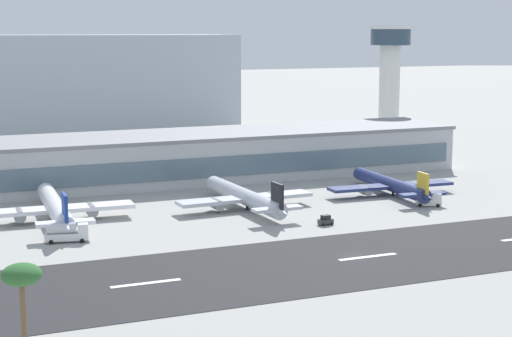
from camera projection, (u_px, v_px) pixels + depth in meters
The scene contains 14 objects.
ground_plane at pixel (354, 255), 155.49m from camera, with size 1400.00×1400.00×0.00m, color #9E9E99.
runway_strip at pixel (359, 258), 153.58m from camera, with size 800.00×34.62×0.08m, color #262628.
runway_centreline_dash_3 at pixel (146, 283), 138.10m from camera, with size 12.00×1.20×0.01m, color white.
runway_centreline_dash_4 at pixel (368, 257), 154.24m from camera, with size 12.00×1.20×0.01m, color white.
terminal_building at pixel (185, 156), 233.81m from camera, with size 162.26×29.11×13.14m.
control_tower at pixel (390, 70), 300.33m from camera, with size 15.52×15.52×43.28m.
distant_hotel_block at pixel (53, 86), 325.93m from camera, with size 143.62×39.75×39.93m, color #A8B2BC.
airliner_navy_tail_gate_0 at pixel (56, 209), 182.18m from camera, with size 34.68×45.01×9.39m.
airliner_black_tail_gate_1 at pixel (247, 198), 194.69m from camera, with size 33.43×43.09×8.99m.
airliner_gold_tail_gate_2 at pixel (393, 185), 211.51m from camera, with size 34.09×39.44×8.23m.
service_fuel_truck_0 at pixel (67, 232), 164.93m from camera, with size 8.85×4.25×3.95m.
service_box_truck_1 at pixel (429, 199), 198.82m from camera, with size 6.40×5.05×3.25m.
service_baggage_tug_2 at pixel (326, 220), 179.66m from camera, with size 3.30×2.06×2.20m.
palm_tree_0 at pixel (22, 278), 100.00m from camera, with size 4.88×4.88×13.94m.
Camera 1 is at (-75.10, -131.94, 41.60)m, focal length 58.30 mm.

